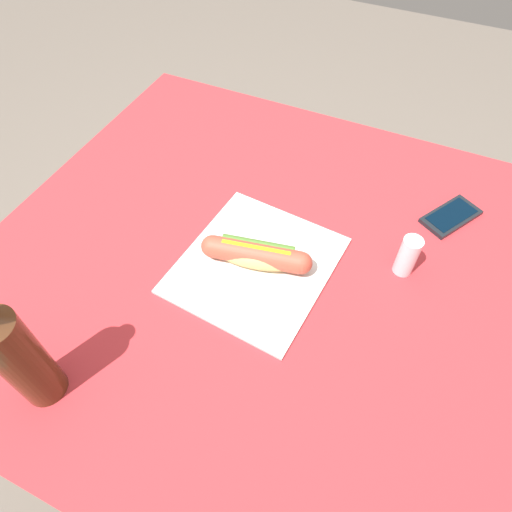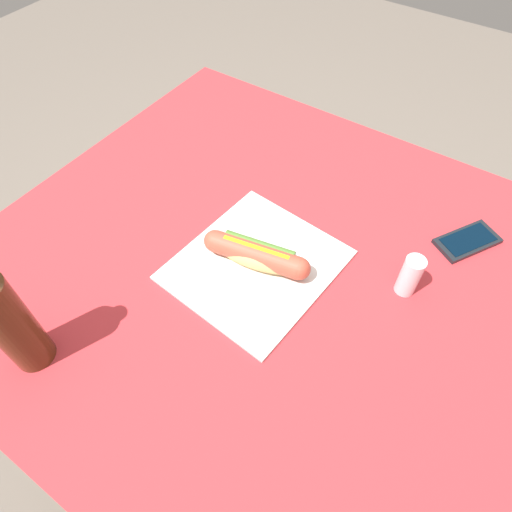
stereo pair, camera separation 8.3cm
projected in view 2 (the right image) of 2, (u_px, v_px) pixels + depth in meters
ground_plane at (261, 402)px, 1.45m from camera, size 6.00×6.00×0.00m
dining_table at (264, 298)px, 0.96m from camera, size 1.07×1.00×0.74m
paper_wrapper at (256, 265)px, 0.85m from camera, size 0.29×0.32×0.01m
hot_dog at (256, 255)px, 0.83m from camera, size 0.21×0.08×0.05m
cell_phone at (467, 241)px, 0.89m from camera, size 0.12×0.14×0.01m
soda_bottle at (7, 321)px, 0.65m from camera, size 0.06×0.06×0.25m
salt_shaker at (410, 276)px, 0.79m from camera, size 0.04×0.04×0.09m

